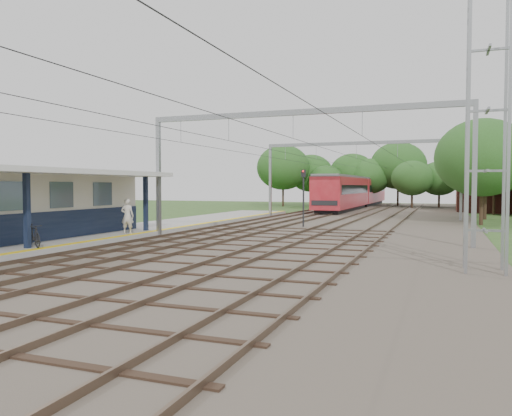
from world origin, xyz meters
The scene contains 13 objects.
ground centered at (0.00, 0.00, 0.00)m, with size 160.00×160.00×0.00m, color #2D4C1E.
ballast_bed centered at (4.00, 30.00, 0.05)m, with size 18.00×90.00×0.10m, color #473D33.
platform centered at (-7.50, 14.00, 0.17)m, with size 5.00×52.00×0.35m, color gray.
yellow_stripe centered at (-5.25, 14.00, 0.35)m, with size 0.45×52.00×0.01m, color yellow.
rail_tracks centered at (1.50, 30.00, 0.18)m, with size 11.80×88.00×0.15m.
catenary_system centered at (3.39, 25.28, 5.51)m, with size 17.22×88.00×7.00m.
lattice_pylon centered at (12.00, 8.00, 6.00)m, with size 1.30×1.30×12.00m.
tree_band centered at (3.84, 57.12, 4.92)m, with size 31.72×30.88×8.82m.
house_far centered at (16.00, 52.00, 3.23)m, with size 8.00×6.12×8.66m.
person centered at (-5.69, 12.86, 1.34)m, with size 0.72×0.47×1.98m, color beige.
bicycle centered at (-5.84, 6.29, 0.86)m, with size 0.48×1.70×1.02m, color black.
train centered at (-0.50, 58.12, 2.29)m, with size 3.15×39.22×4.12m.
signal_post centered at (1.35, 23.87, 2.57)m, with size 0.33×0.30×4.15m.
Camera 1 is at (10.71, -10.33, 2.99)m, focal length 35.00 mm.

